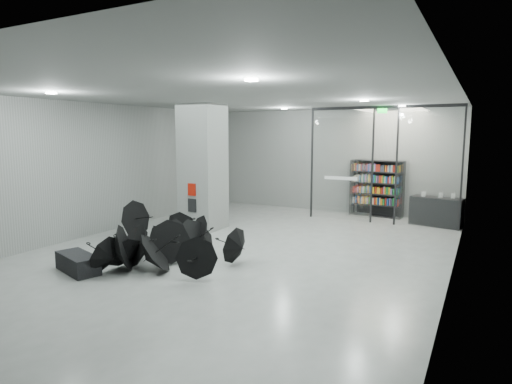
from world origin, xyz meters
The scene contains 10 objects.
room centered at (0.00, 0.00, 2.84)m, with size 14.00×14.02×4.01m.
column centered at (-2.50, 2.00, 2.00)m, with size 1.20×1.20×4.00m, color slate.
fire_cabinet centered at (-2.50, 1.38, 1.35)m, with size 0.28×0.04×0.38m, color #A50A07.
info_panel centered at (-2.50, 1.38, 0.85)m, with size 0.30×0.03×0.42m, color black.
exit_sign centered at (2.40, 5.30, 3.82)m, with size 0.30×0.06×0.15m, color #0CE533.
glass_partition centered at (2.39, 5.50, 2.18)m, with size 5.06×0.08×4.00m.
bench centered at (-2.43, -3.03, 0.20)m, with size 1.26×0.54×0.40m, color black.
bookshelf centered at (2.01, 6.75, 1.05)m, with size 1.91×0.38×2.10m, color black, non-canonical shape.
shop_counter centered at (4.17, 5.99, 0.48)m, with size 1.61×0.65×0.97m, color black.
umbrella_cluster centered at (-1.38, -1.39, 0.31)m, with size 4.97×3.80×1.29m.
Camera 1 is at (5.50, -9.42, 3.10)m, focal length 30.28 mm.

